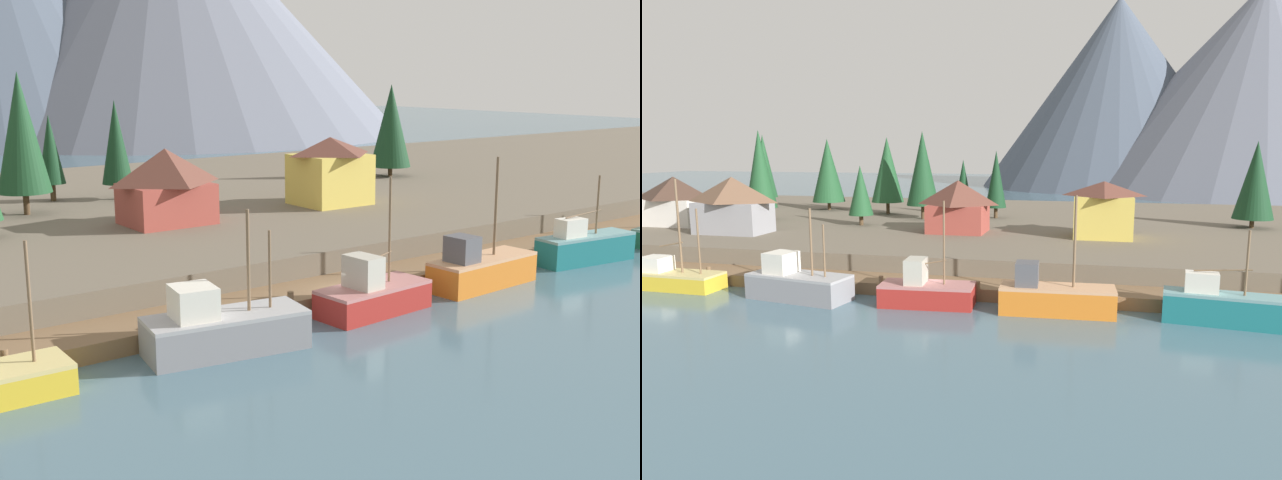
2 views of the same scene
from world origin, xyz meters
The scene contains 23 objects.
ground_plane centered at (0.00, 20.00, -0.50)m, with size 400.00×400.00×1.00m, color #476675.
dock centered at (0.00, 1.99, 0.50)m, with size 80.00×4.00×1.60m.
shoreline_bank centered at (0.00, 32.00, 1.25)m, with size 400.00×56.00×2.50m, color #665B4C.
mountain_west_peak centered at (18.73, 145.54, 28.95)m, with size 83.29×83.29×57.89m, color #475160.
mountain_central_peak centered at (57.70, 136.72, 28.98)m, with size 108.74×108.74×57.97m, color slate.
fishing_boat_yellow centered at (-22.14, -1.68, 0.95)m, with size 8.25×3.09×9.30m.
fishing_boat_grey centered at (-10.03, -2.36, 1.26)m, with size 8.59×4.44×7.27m.
fishing_boat_red centered at (0.41, -1.88, 1.13)m, with size 7.26×3.44×7.98m.
fishing_boat_orange centered at (10.00, -1.75, 1.21)m, with size 8.32×3.20×8.55m.
fishing_boat_teal centered at (21.41, -1.77, 1.22)m, with size 8.41×3.33×6.50m.
house_white centered at (-37.42, 17.35, 5.53)m, with size 7.93×5.42×5.92m.
house_grey centered at (-26.24, 12.93, 5.69)m, with size 7.96×4.74×6.22m.
house_red centered at (-2.17, 19.27, 5.47)m, with size 6.59×5.44×5.80m.
house_yellow centered at (13.60, 19.06, 5.51)m, with size 6.22×5.67×5.91m.
conifer_near_left centered at (30.86, 30.17, 8.13)m, with size 4.53×4.53×10.18m.
conifer_near_right centered at (-29.74, 23.97, 9.14)m, with size 3.95×3.95×11.68m.
conifer_mid_left centered at (-5.34, 35.65, 7.13)m, with size 2.40×2.40×7.78m.
conifer_mid_right centered at (-26.86, 37.44, 8.50)m, with size 4.92×4.92×10.76m.
conifer_back_left centered at (-0.22, 32.98, 7.70)m, with size 2.80×2.80×9.02m.
conifer_back_right centered at (-15.05, 22.18, 6.75)m, with size 3.01×3.01×7.29m.
conifer_centre centered at (-9.53, 29.87, 9.18)m, with size 4.31×4.31×11.56m.
conifer_far_left centered at (-38.83, 39.17, 9.01)m, with size 3.86×3.86×11.49m.
conifer_far_right centered at (-16.21, 34.51, 8.78)m, with size 4.61×4.61×10.87m.
Camera 2 is at (12.43, -41.44, 11.75)m, focal length 31.51 mm.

